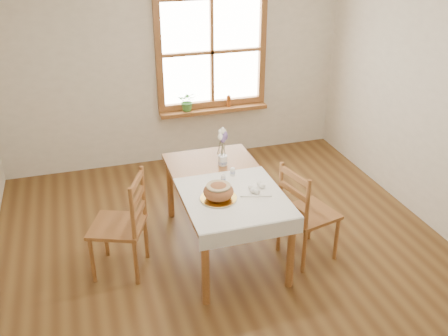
% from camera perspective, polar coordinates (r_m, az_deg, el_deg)
% --- Properties ---
extents(ground, '(5.00, 5.00, 0.00)m').
position_cam_1_polar(ground, '(4.92, 1.05, -10.93)').
color(ground, brown).
rests_on(ground, ground).
extents(room_walls, '(4.60, 5.10, 2.65)m').
position_cam_1_polar(room_walls, '(4.10, 1.24, 8.27)').
color(room_walls, white).
rests_on(room_walls, ground).
extents(window, '(1.46, 0.08, 1.46)m').
position_cam_1_polar(window, '(6.58, -1.42, 13.10)').
color(window, '#9F5C31').
rests_on(window, ground).
extents(window_sill, '(1.46, 0.20, 0.05)m').
position_cam_1_polar(window_sill, '(6.74, -1.19, 6.69)').
color(window_sill, '#9F5C31').
rests_on(window_sill, ground).
extents(dining_table, '(0.90, 1.60, 0.75)m').
position_cam_1_polar(dining_table, '(4.79, 0.00, -2.51)').
color(dining_table, '#9F5C31').
rests_on(dining_table, ground).
extents(table_linen, '(0.91, 0.99, 0.01)m').
position_cam_1_polar(table_linen, '(4.49, 1.14, -3.32)').
color(table_linen, white).
rests_on(table_linen, dining_table).
extents(chair_left, '(0.63, 0.62, 1.00)m').
position_cam_1_polar(chair_left, '(4.68, -12.10, -6.32)').
color(chair_left, '#9F5C31').
rests_on(chair_left, ground).
extents(chair_right, '(0.58, 0.56, 0.99)m').
position_cam_1_polar(chair_right, '(4.84, 9.72, -4.96)').
color(chair_right, '#9F5C31').
rests_on(chair_right, ground).
extents(bread_plate, '(0.34, 0.34, 0.02)m').
position_cam_1_polar(bread_plate, '(4.44, -0.63, -3.50)').
color(bread_plate, silver).
rests_on(bread_plate, table_linen).
extents(bread_loaf, '(0.27, 0.27, 0.15)m').
position_cam_1_polar(bread_loaf, '(4.40, -0.64, -2.56)').
color(bread_loaf, brown).
rests_on(bread_loaf, bread_plate).
extents(egg_napkin, '(0.34, 0.31, 0.01)m').
position_cam_1_polar(egg_napkin, '(4.59, 3.56, -2.52)').
color(egg_napkin, white).
rests_on(egg_napkin, table_linen).
extents(eggs, '(0.27, 0.25, 0.05)m').
position_cam_1_polar(eggs, '(4.57, 3.57, -2.18)').
color(eggs, white).
rests_on(eggs, egg_napkin).
extents(salt_shaker, '(0.06, 0.06, 0.09)m').
position_cam_1_polar(salt_shaker, '(4.69, -0.10, -1.24)').
color(salt_shaker, silver).
rests_on(salt_shaker, table_linen).
extents(pepper_shaker, '(0.05, 0.05, 0.09)m').
position_cam_1_polar(pepper_shaker, '(4.83, 0.99, -0.39)').
color(pepper_shaker, silver).
rests_on(pepper_shaker, table_linen).
extents(flower_vase, '(0.11, 0.11, 0.10)m').
position_cam_1_polar(flower_vase, '(5.04, -0.16, 0.81)').
color(flower_vase, silver).
rests_on(flower_vase, dining_table).
extents(lavender_bouquet, '(0.17, 0.17, 0.31)m').
position_cam_1_polar(lavender_bouquet, '(4.95, -0.16, 2.96)').
color(lavender_bouquet, '#685291').
rests_on(lavender_bouquet, flower_vase).
extents(potted_plant, '(0.31, 0.33, 0.20)m').
position_cam_1_polar(potted_plant, '(6.62, -4.17, 7.38)').
color(potted_plant, '#3D7930').
rests_on(potted_plant, window_sill).
extents(amber_bottle, '(0.07, 0.07, 0.16)m').
position_cam_1_polar(amber_bottle, '(6.77, 0.53, 7.71)').
color(amber_bottle, '#954A1B').
rests_on(amber_bottle, window_sill).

